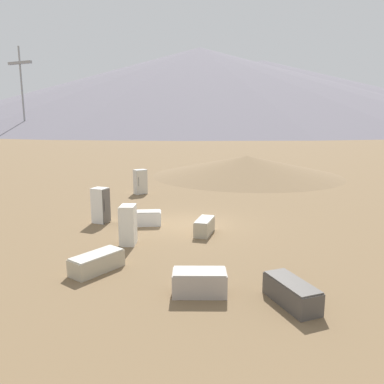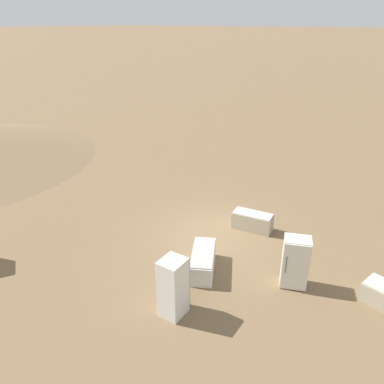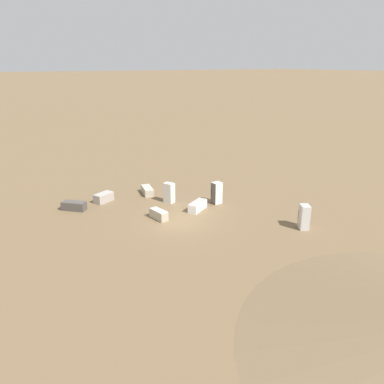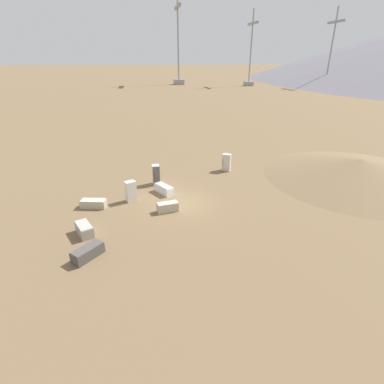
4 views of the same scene
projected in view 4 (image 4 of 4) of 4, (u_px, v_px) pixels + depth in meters
ground_plane at (180, 203)px, 22.65m from camera, size 1000.00×1000.00×0.00m
dirt_mound at (359, 168)px, 27.14m from camera, size 16.89×16.89×1.77m
power_pylon_0 at (329, 64)px, 108.76m from camera, size 9.16×3.14×26.17m
power_pylon_1 at (250, 63)px, 114.33m from camera, size 9.19×3.15×26.26m
power_pylon_2 at (178, 57)px, 118.97m from camera, size 11.76×4.03×33.60m
discarded_fridge_0 at (164, 189)px, 24.21m from camera, size 1.91×1.50×0.68m
discarded_fridge_1 at (93, 204)px, 21.90m from camera, size 1.11×1.92×0.60m
discarded_fridge_2 at (131, 191)px, 22.70m from camera, size 0.85×0.93×1.60m
discarded_fridge_3 at (84, 229)px, 18.49m from camera, size 1.71×1.33×0.72m
discarded_fridge_4 at (168, 207)px, 21.30m from camera, size 0.85×1.58×0.68m
discarded_fridge_5 at (88, 252)px, 16.35m from camera, size 1.78×1.75×0.66m
discarded_fridge_6 at (226, 162)px, 28.87m from camera, size 0.92×0.98×1.65m
discarded_fridge_7 at (156, 175)px, 25.77m from camera, size 0.76×0.64×1.71m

